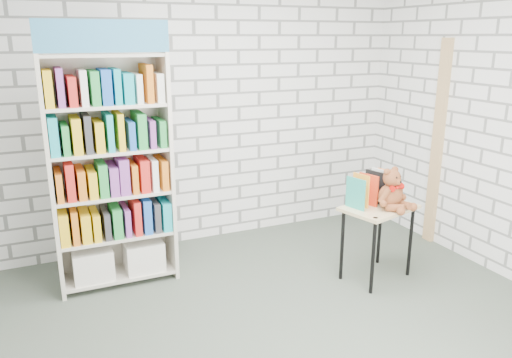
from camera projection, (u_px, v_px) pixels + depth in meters
name	position (u px, v px, depth m)	size (l,w,h in m)	color
ground	(284.00, 334.00, 3.68)	(4.50, 4.50, 0.00)	#414B3F
room_shell	(288.00, 89.00, 3.19)	(4.52, 4.02, 2.81)	silver
bookshelf	(111.00, 171.00, 4.21)	(1.00, 0.39, 2.24)	beige
display_table	(378.00, 216.00, 4.39)	(0.72, 0.59, 0.68)	tan
table_books	(371.00, 189.00, 4.40)	(0.48, 0.30, 0.26)	teal
teddy_bear	(393.00, 192.00, 4.27)	(0.33, 0.32, 0.36)	brown
door_trim	(437.00, 144.00, 5.09)	(0.05, 0.12, 2.10)	tan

